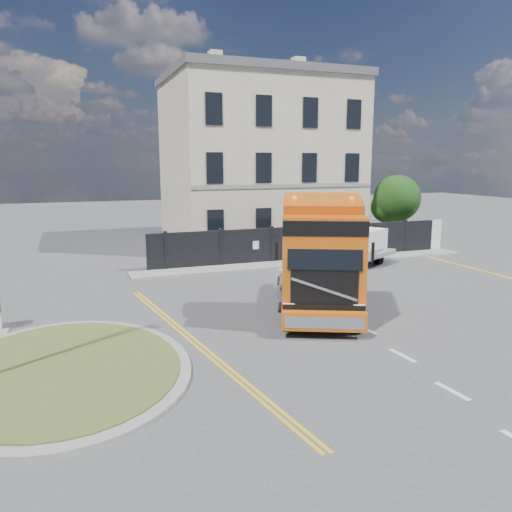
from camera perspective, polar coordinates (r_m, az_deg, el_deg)
name	(u,v)px	position (r m, az deg, el deg)	size (l,w,h in m)	color
ground	(264,315)	(18.83, 0.87, -6.70)	(120.00, 120.00, 0.00)	#424244
traffic_island	(64,370)	(14.82, -21.13, -12.03)	(6.80, 6.80, 0.17)	gray
hoarding_fence	(312,243)	(29.25, 6.42, 1.49)	(18.80, 0.25, 2.00)	black
georgian_building	(258,160)	(35.53, 0.21, 10.89)	(12.30, 10.30, 12.80)	beige
tree	(394,201)	(35.72, 15.55, 6.13)	(3.20, 3.20, 4.80)	#382619
pavement_far	(310,262)	(28.38, 6.21, -0.71)	(20.00, 1.60, 0.12)	gray
truck	(321,265)	(18.29, 7.40, -0.98)	(5.48, 7.75, 4.37)	black
flatbed_pickup	(358,244)	(28.45, 11.53, 1.31)	(4.04, 5.47, 2.06)	gray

